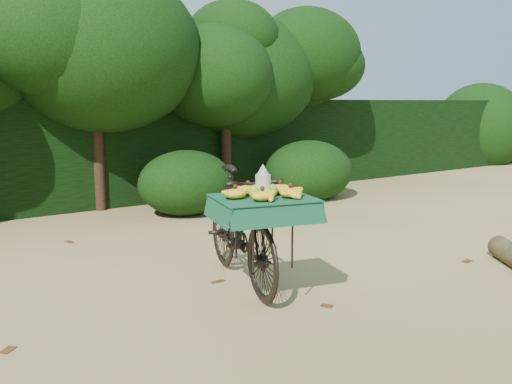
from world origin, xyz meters
TOP-DOWN VIEW (x-y plane):
  - ground at (0.00, 0.00)m, footprint 80.00×80.00m
  - vendor_bicycle at (0.40, 1.02)m, footprint 1.11×1.99m
  - hedge_backdrop at (0.00, 6.30)m, footprint 26.00×1.80m
  - tree_row at (-0.65, 5.50)m, footprint 14.50×2.00m
  - bush_clumps at (0.50, 4.30)m, footprint 8.80×1.70m
  - leaf_litter at (0.00, 0.65)m, footprint 7.00×7.30m

SIDE VIEW (x-z plane):
  - ground at x=0.00m, z-range 0.00..0.00m
  - leaf_litter at x=0.00m, z-range 0.00..0.01m
  - bush_clumps at x=0.50m, z-range 0.00..0.90m
  - vendor_bicycle at x=0.40m, z-range 0.01..1.16m
  - hedge_backdrop at x=0.00m, z-range 0.00..1.80m
  - tree_row at x=-0.65m, z-range 0.00..4.00m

